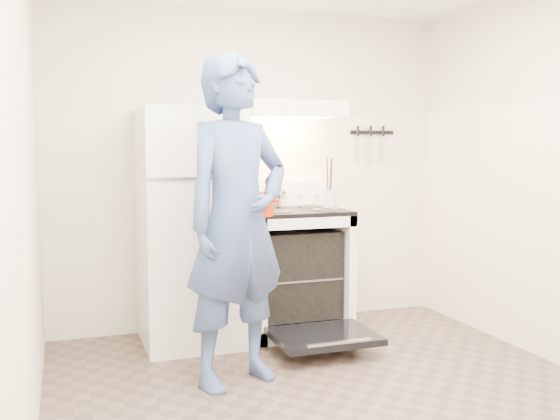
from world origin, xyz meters
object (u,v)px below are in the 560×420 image
at_px(refrigerator, 190,227).
at_px(stove_body, 294,272).
at_px(tea_kettle, 272,191).
at_px(person, 237,221).
at_px(dutch_oven, 251,205).

distance_m(refrigerator, stove_body, 0.90).
bearing_deg(tea_kettle, stove_body, -64.44).
relative_size(refrigerator, person, 0.86).
bearing_deg(stove_body, refrigerator, -178.23).
bearing_deg(person, refrigerator, 75.64).
bearing_deg(person, stove_body, 30.37).
bearing_deg(tea_kettle, person, -118.01).
height_order(tea_kettle, person, person).
relative_size(person, dutch_oven, 5.30).
bearing_deg(tea_kettle, refrigerator, -160.83).
bearing_deg(person, dutch_oven, 39.98).
height_order(tea_kettle, dutch_oven, tea_kettle).
height_order(stove_body, tea_kettle, tea_kettle).
bearing_deg(refrigerator, stove_body, 1.77).
xyz_separation_m(stove_body, dutch_oven, (-0.50, -0.54, 0.59)).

